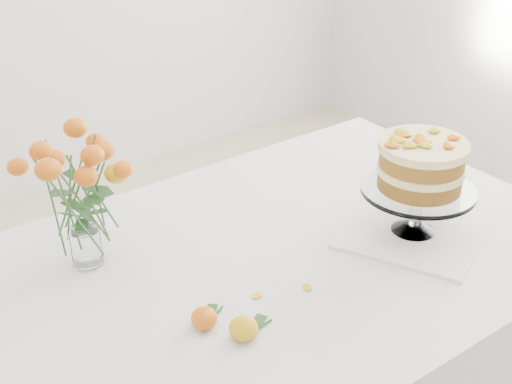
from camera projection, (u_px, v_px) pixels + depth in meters
table at (273, 285)px, 1.63m from camera, size 1.43×0.93×0.76m
napkin at (413, 232)px, 1.67m from camera, size 0.40×0.40×0.01m
cake_stand at (421, 170)px, 1.59m from camera, size 0.26×0.26×0.24m
rose_vase at (77, 180)px, 1.46m from camera, size 0.27×0.27×0.35m
loose_rose_near at (244, 329)px, 1.33m from camera, size 0.10×0.06×0.05m
loose_rose_far at (204, 318)px, 1.36m from camera, size 0.09×0.06×0.04m
stray_petal_a at (257, 296)px, 1.45m from camera, size 0.03×0.02×0.00m
stray_petal_b at (307, 287)px, 1.48m from camera, size 0.03×0.02×0.00m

